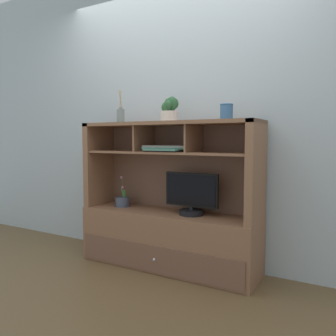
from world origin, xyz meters
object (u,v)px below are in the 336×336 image
Objects in this scene: media_console at (168,222)px; diffuser_bottle at (121,116)px; tv_monitor at (191,196)px; potted_orchid at (122,201)px; magazine_stack_left at (167,148)px; ceramic_vase at (226,112)px; potted_succulent at (170,111)px.

media_console is 1.07m from diffuser_bottle.
tv_monitor is 1.66× the size of potted_orchid.
diffuser_bottle reaches higher than magazine_stack_left.
diffuser_bottle reaches higher than media_console.
ceramic_vase is (0.50, 0.07, 0.29)m from magazine_stack_left.
tv_monitor is at bearing -175.79° from ceramic_vase.
magazine_stack_left is at bearing -75.17° from potted_succulent.
diffuser_bottle reaches higher than tv_monitor.
diffuser_bottle is at bearing 159.92° from potted_orchid.
potted_succulent is at bearing 179.63° from ceramic_vase.
media_console is 5.24× the size of diffuser_bottle.
potted_orchid is at bearing -179.50° from ceramic_vase.
ceramic_vase is at bearing 0.17° from diffuser_bottle.
magazine_stack_left is 0.62m from diffuser_bottle.
potted_succulent is (0.00, 0.01, 0.96)m from media_console.
magazine_stack_left reaches higher than tv_monitor.
potted_orchid is 1.30m from ceramic_vase.
magazine_stack_left is 1.89× the size of potted_succulent.
ceramic_vase reaches higher than media_console.
tv_monitor is at bearing -0.99° from potted_orchid.
tv_monitor is (0.23, -0.01, 0.25)m from media_console.
magazine_stack_left is (-0.20, -0.05, 0.40)m from tv_monitor.
ceramic_vase is at bearing 0.50° from potted_orchid.
media_console is 0.34m from tv_monitor.
media_console is 0.96m from potted_succulent.
diffuser_bottle is at bearing -179.30° from potted_succulent.
magazine_stack_left reaches higher than potted_orchid.
potted_orchid is 0.73m from magazine_stack_left.
potted_succulent reaches higher than potted_orchid.
potted_orchid is 0.94× the size of diffuser_bottle.
diffuser_bottle reaches higher than potted_succulent.
potted_succulent is (0.50, 0.01, 0.83)m from potted_orchid.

